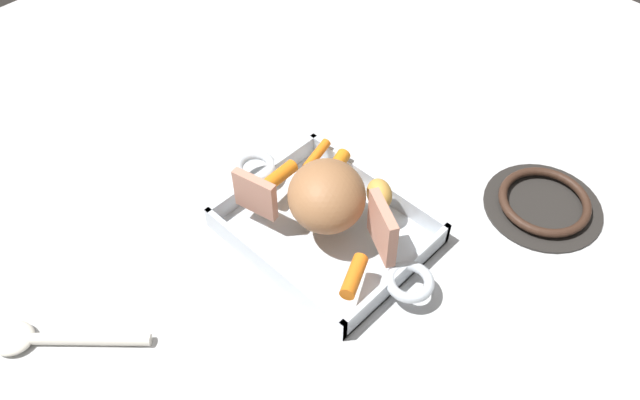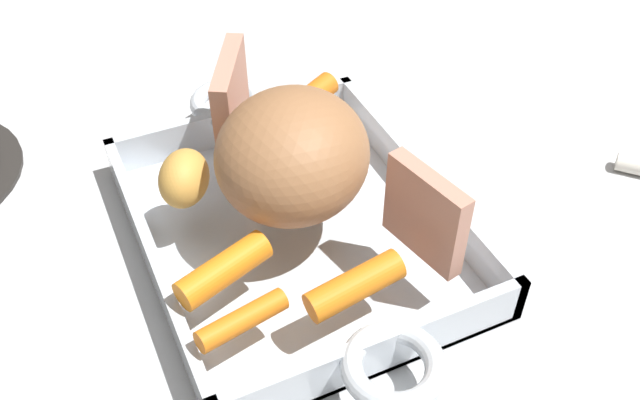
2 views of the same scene
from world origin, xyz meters
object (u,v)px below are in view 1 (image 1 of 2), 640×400
object	(u,v)px
pork_roast	(324,197)
baby_carrot_center_left	(278,177)
roast_slice_thin	(382,228)
baby_carrot_center_right	(354,276)
baby_carrot_southeast	(335,168)
serving_spoon	(47,339)
stove_burner_rear	(544,203)
roasting_dish	(326,228)
potato_corner	(379,194)
roast_slice_thick	(255,195)
baby_carrot_short	(317,155)

from	to	relation	value
pork_roast	baby_carrot_center_left	xyz separation A→B (m)	(0.11, -0.00, -0.04)
pork_roast	baby_carrot_center_left	bearing A→B (deg)	-2.29
roast_slice_thin	baby_carrot_center_right	world-z (taller)	roast_slice_thin
roast_slice_thin	baby_carrot_center_right	size ratio (longest dim) A/B	1.16
baby_carrot_southeast	serving_spoon	distance (m)	0.49
baby_carrot_center_left	stove_burner_rear	world-z (taller)	baby_carrot_center_left
pork_roast	baby_carrot_southeast	distance (m)	0.10
roasting_dish	serving_spoon	size ratio (longest dim) A/B	2.18
baby_carrot_center_left	baby_carrot_southeast	bearing A→B (deg)	-123.46
serving_spoon	potato_corner	bearing A→B (deg)	-154.40
potato_corner	roast_slice_thick	bearing A→B (deg)	48.32
roast_slice_thin	roast_slice_thick	world-z (taller)	roast_slice_thin
roasting_dish	roast_slice_thin	size ratio (longest dim) A/B	4.86
baby_carrot_short	baby_carrot_southeast	world-z (taller)	baby_carrot_southeast
baby_carrot_center_right	potato_corner	size ratio (longest dim) A/B	1.35
stove_burner_rear	roast_slice_thin	bearing A→B (deg)	65.92
baby_carrot_southeast	potato_corner	xyz separation A→B (m)	(-0.09, 0.00, 0.01)
roast_slice_thick	baby_carrot_southeast	distance (m)	0.15
baby_carrot_center_right	potato_corner	xyz separation A→B (m)	(0.07, -0.13, 0.01)
roast_slice_thick	stove_burner_rear	xyz separation A→B (m)	(-0.30, -0.35, -0.07)
potato_corner	pork_roast	bearing A→B (deg)	63.79
potato_corner	stove_burner_rear	distance (m)	0.28
serving_spoon	roast_slice_thick	bearing A→B (deg)	-143.17
baby_carrot_center_left	roast_slice_thin	bearing A→B (deg)	-175.38
potato_corner	stove_burner_rear	xyz separation A→B (m)	(-0.18, -0.21, -0.05)
potato_corner	serving_spoon	size ratio (longest dim) A/B	0.29
pork_roast	baby_carrot_short	xyz separation A→B (m)	(0.10, -0.08, -0.04)
pork_roast	roast_slice_thick	size ratio (longest dim) A/B	1.75
pork_roast	baby_carrot_center_right	xyz separation A→B (m)	(-0.11, 0.05, -0.04)
roasting_dish	baby_carrot_center_left	bearing A→B (deg)	0.37
roasting_dish	pork_roast	world-z (taller)	pork_roast
pork_roast	roast_slice_thin	world-z (taller)	pork_roast
baby_carrot_short	baby_carrot_center_left	distance (m)	0.08
roasting_dish	roast_slice_thick	distance (m)	0.13
roasting_dish	serving_spoon	xyz separation A→B (m)	(0.14, 0.40, -0.00)
baby_carrot_short	baby_carrot_center_right	bearing A→B (deg)	146.45
serving_spoon	baby_carrot_southeast	bearing A→B (deg)	-144.01
roast_slice_thin	potato_corner	bearing A→B (deg)	-47.42
baby_carrot_center_left	baby_carrot_southeast	size ratio (longest dim) A/B	1.00
roasting_dish	stove_burner_rear	distance (m)	0.36
baby_carrot_southeast	roast_slice_thin	bearing A→B (deg)	157.66
stove_burner_rear	pork_roast	bearing A→B (deg)	53.41
serving_spoon	baby_carrot_center_left	bearing A→B (deg)	-138.87
baby_carrot_center_left	potato_corner	bearing A→B (deg)	-152.25
stove_burner_rear	roast_slice_thick	bearing A→B (deg)	49.33
baby_carrot_center_right	baby_carrot_center_left	xyz separation A→B (m)	(0.21, -0.06, 0.00)
baby_carrot_short	baby_carrot_southeast	distance (m)	0.04
roast_slice_thick	baby_carrot_center_left	size ratio (longest dim) A/B	1.00
baby_carrot_short	pork_roast	bearing A→B (deg)	139.33
pork_roast	baby_carrot_southeast	size ratio (longest dim) A/B	1.74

